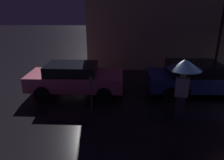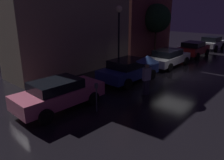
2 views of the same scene
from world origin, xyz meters
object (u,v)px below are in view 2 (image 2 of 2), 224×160
object	(u,v)px
parked_car_white	(168,57)
parked_car_red	(193,49)
parked_car_pink	(59,93)
parked_car_silver	(211,43)
parking_meter	(96,94)
street_lamp_near	(119,23)
parked_car_blue	(129,70)
pedestrian_with_umbrella	(147,63)

from	to	relation	value
parked_car_white	parked_car_red	size ratio (longest dim) A/B	1.11
parked_car_pink	parked_car_silver	size ratio (longest dim) A/B	1.06
parking_meter	street_lamp_near	xyz separation A→B (m)	(6.44, 4.10, 2.64)
parked_car_blue	parked_car_silver	size ratio (longest dim) A/B	1.07
parking_meter	street_lamp_near	size ratio (longest dim) A/B	0.29
parked_car_white	parked_car_blue	bearing A→B (deg)	178.64
parked_car_white	street_lamp_near	size ratio (longest dim) A/B	0.99
parked_car_blue	parked_car_red	distance (m)	10.58
parked_car_blue	parked_car_silver	world-z (taller)	parked_car_silver
parked_car_red	street_lamp_near	distance (m)	9.37
parked_car_blue	parked_car_white	world-z (taller)	parked_car_blue
parked_car_blue	parking_meter	bearing A→B (deg)	-159.51
parked_car_red	pedestrian_with_umbrella	world-z (taller)	pedestrian_with_umbrella
parked_car_white	pedestrian_with_umbrella	distance (m)	6.88
parked_car_pink	parking_meter	size ratio (longest dim) A/B	3.13
pedestrian_with_umbrella	parked_car_pink	bearing A→B (deg)	-10.67
parked_car_white	parking_meter	xyz separation A→B (m)	(-9.70, -1.59, 0.09)
parked_car_blue	parked_car_silver	distance (m)	15.88
pedestrian_with_umbrella	street_lamp_near	world-z (taller)	street_lamp_near
street_lamp_near	parked_car_white	bearing A→B (deg)	-37.51
parked_car_pink	street_lamp_near	world-z (taller)	street_lamp_near
parked_car_pink	parked_car_blue	size ratio (longest dim) A/B	0.99
parked_car_white	street_lamp_near	distance (m)	4.94
parked_car_pink	parked_car_silver	xyz separation A→B (m)	(21.26, 0.15, 0.03)
parked_car_red	street_lamp_near	xyz separation A→B (m)	(-8.64, 2.40, 2.72)
parked_car_blue	parking_meter	world-z (taller)	parked_car_blue
parked_car_white	pedestrian_with_umbrella	bearing A→B (deg)	-162.73
parking_meter	parked_car_pink	bearing A→B (deg)	119.77
parked_car_blue	parking_meter	distance (m)	4.79
parked_car_white	parked_car_silver	distance (m)	10.68
parked_car_silver	street_lamp_near	xyz separation A→B (m)	(-13.94, 2.40, 2.70)
parked_car_blue	pedestrian_with_umbrella	world-z (taller)	pedestrian_with_umbrella
parked_car_white	parking_meter	bearing A→B (deg)	-171.47
parked_car_blue	pedestrian_with_umbrella	xyz separation A→B (m)	(-1.27, -2.16, 0.99)
parked_car_white	pedestrian_with_umbrella	xyz separation A→B (m)	(-6.47, -2.11, 1.02)
parking_meter	street_lamp_near	world-z (taller)	street_lamp_near
parked_car_pink	parked_car_white	xyz separation A→B (m)	(10.59, 0.04, -0.01)
parked_car_pink	parked_car_red	size ratio (longest dim) A/B	1.01
pedestrian_with_umbrella	street_lamp_near	size ratio (longest dim) A/B	0.46
parked_car_pink	parked_car_blue	world-z (taller)	parked_car_blue
parked_car_white	parked_car_silver	size ratio (longest dim) A/B	1.16
parked_car_silver	parking_meter	distance (m)	20.45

